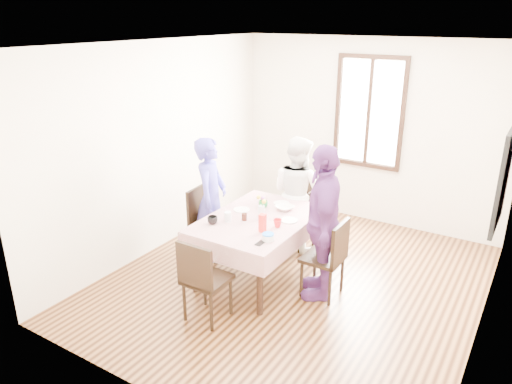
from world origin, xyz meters
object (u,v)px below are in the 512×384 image
(chair_far, at_px, (297,214))
(person_far, at_px, (297,193))
(person_right, at_px, (323,223))
(chair_near, at_px, (207,279))
(dining_table, at_px, (258,248))
(person_left, at_px, (210,199))
(chair_right, at_px, (323,258))
(chair_left, at_px, (210,223))

(chair_far, height_order, person_far, person_far)
(person_right, bearing_deg, chair_near, -61.94)
(dining_table, height_order, person_left, person_left)
(chair_near, distance_m, person_left, 1.42)
(person_left, relative_size, person_right, 0.91)
(chair_right, bearing_deg, chair_far, 40.64)
(chair_left, xyz_separation_m, person_left, (0.02, 0.00, 0.34))
(chair_right, distance_m, person_far, 1.27)
(chair_left, xyz_separation_m, chair_right, (1.63, -0.09, 0.00))
(chair_left, distance_m, person_far, 1.21)
(person_right, bearing_deg, dining_table, -111.40)
(person_far, relative_size, person_right, 0.87)
(chair_far, xyz_separation_m, person_left, (-0.79, -0.86, 0.34))
(person_left, bearing_deg, chair_left, 71.30)
(chair_far, xyz_separation_m, person_right, (0.79, -0.95, 0.42))
(chair_far, bearing_deg, person_far, 98.45)
(chair_left, height_order, person_left, person_left)
(chair_right, relative_size, chair_far, 1.00)
(dining_table, bearing_deg, person_left, 170.27)
(chair_right, bearing_deg, person_far, 41.18)
(chair_left, xyz_separation_m, chair_near, (0.81, -1.13, 0.00))
(chair_left, distance_m, chair_near, 1.39)
(chair_right, xyz_separation_m, chair_far, (-0.81, 0.95, 0.00))
(chair_right, relative_size, person_left, 0.57)
(person_far, bearing_deg, person_left, 60.64)
(dining_table, xyz_separation_m, person_right, (0.79, 0.05, 0.50))
(dining_table, relative_size, chair_near, 1.59)
(chair_near, xyz_separation_m, person_far, (0.00, 1.97, 0.31))
(chair_left, relative_size, chair_right, 1.00)
(person_far, bearing_deg, chair_near, 103.90)
(dining_table, bearing_deg, chair_right, 3.18)
(chair_left, relative_size, person_far, 0.60)
(chair_right, xyz_separation_m, person_right, (-0.02, 0.00, 0.42))
(chair_far, bearing_deg, chair_near, 98.45)
(chair_left, relative_size, person_right, 0.52)
(chair_left, height_order, chair_near, same)
(dining_table, xyz_separation_m, chair_near, (0.00, -0.99, 0.08))
(dining_table, bearing_deg, chair_left, 170.53)
(person_left, distance_m, person_far, 1.15)
(dining_table, distance_m, chair_right, 0.82)
(chair_near, bearing_deg, person_right, 52.35)
(chair_far, height_order, person_left, person_left)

